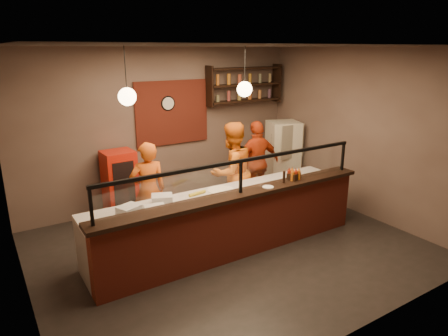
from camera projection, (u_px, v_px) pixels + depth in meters
floor at (230, 247)px, 6.62m from camera, size 6.00×6.00×0.00m
ceiling at (230, 46)px, 5.70m from camera, size 6.00×6.00×0.00m
wall_back at (163, 128)px, 8.18m from camera, size 6.00×0.00×6.00m
wall_left at (13, 189)px, 4.62m from camera, size 0.00×5.00×5.00m
wall_right at (360, 133)px, 7.69m from camera, size 0.00×5.00×5.00m
wall_front at (362, 206)px, 4.13m from camera, size 6.00×0.00×6.00m
brick_patch at (172, 113)px, 8.17m from camera, size 1.60×0.04×1.30m
service_counter at (240, 226)px, 6.23m from camera, size 4.60×0.25×1.00m
counter_ledge at (241, 194)px, 6.08m from camera, size 4.70×0.37×0.06m
worktop_cabinet at (223, 219)px, 6.66m from camera, size 4.60×0.75×0.85m
worktop at (223, 194)px, 6.53m from camera, size 4.60×0.75×0.05m
sneeze_guard at (241, 173)px, 5.98m from camera, size 4.50×0.05×0.52m
wall_shelving at (245, 85)px, 8.78m from camera, size 1.84×0.28×0.85m
wall_clock at (168, 103)px, 8.06m from camera, size 0.30×0.04×0.30m
pendant_left at (127, 97)px, 5.28m from camera, size 0.24×0.24×0.77m
pendant_right at (245, 89)px, 6.25m from camera, size 0.24×0.24×0.77m
cook_left at (148, 190)px, 6.78m from camera, size 0.66×0.48×1.69m
cook_mid at (232, 172)px, 7.44m from camera, size 1.00×0.83×1.89m
cook_right at (257, 163)px, 8.29m from camera, size 1.06×0.50×1.76m
fridge at (283, 156)px, 9.15m from camera, size 0.83×0.80×1.59m
red_cooler at (120, 185)px, 7.61m from camera, size 0.58×0.54×1.33m
pizza_dough at (221, 190)px, 6.64m from camera, size 0.57×0.57×0.01m
prep_tub_a at (129, 211)px, 5.61m from camera, size 0.36×0.33×0.15m
prep_tub_b at (162, 200)px, 6.00m from camera, size 0.38×0.34×0.15m
prep_tub_c at (155, 211)px, 5.61m from camera, size 0.33×0.29×0.14m
rolling_pin at (197, 193)px, 6.42m from camera, size 0.32×0.10×0.05m
condiment_caddy at (294, 176)px, 6.66m from camera, size 0.24×0.21×0.11m
pepper_mill at (284, 177)px, 6.48m from camera, size 0.05×0.05×0.20m
small_plate at (268, 187)px, 6.30m from camera, size 0.19×0.19×0.01m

